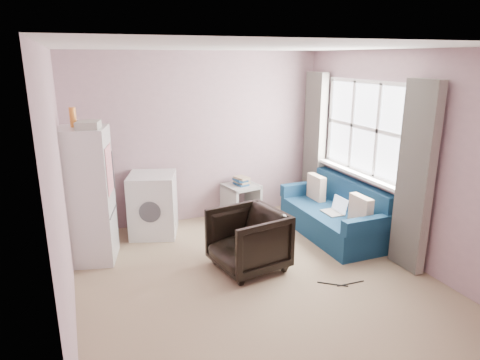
{
  "coord_description": "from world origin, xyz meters",
  "views": [
    {
      "loc": [
        -1.76,
        -3.94,
        2.42
      ],
      "look_at": [
        0.05,
        0.6,
        1.0
      ],
      "focal_mm": 32.0,
      "sensor_mm": 36.0,
      "label": 1
    }
  ],
  "objects_px": {
    "side_table": "(241,198)",
    "sofa": "(336,216)",
    "washing_machine": "(153,203)",
    "fridge": "(87,195)",
    "armchair": "(248,237)"
  },
  "relations": [
    {
      "from": "armchair",
      "to": "washing_machine",
      "type": "height_order",
      "value": "washing_machine"
    },
    {
      "from": "fridge",
      "to": "side_table",
      "type": "height_order",
      "value": "fridge"
    },
    {
      "from": "armchair",
      "to": "washing_machine",
      "type": "relative_size",
      "value": 0.9
    },
    {
      "from": "armchair",
      "to": "sofa",
      "type": "distance_m",
      "value": 1.6
    },
    {
      "from": "side_table",
      "to": "washing_machine",
      "type": "bearing_deg",
      "value": -173.86
    },
    {
      "from": "fridge",
      "to": "sofa",
      "type": "height_order",
      "value": "fridge"
    },
    {
      "from": "side_table",
      "to": "sofa",
      "type": "height_order",
      "value": "sofa"
    },
    {
      "from": "armchair",
      "to": "sofa",
      "type": "xyz_separation_m",
      "value": [
        1.52,
        0.46,
        -0.11
      ]
    },
    {
      "from": "armchair",
      "to": "side_table",
      "type": "bearing_deg",
      "value": 151.42
    },
    {
      "from": "washing_machine",
      "to": "side_table",
      "type": "xyz_separation_m",
      "value": [
        1.38,
        0.15,
        -0.15
      ]
    },
    {
      "from": "side_table",
      "to": "sofa",
      "type": "xyz_separation_m",
      "value": [
        0.98,
        -1.12,
        -0.03
      ]
    },
    {
      "from": "side_table",
      "to": "sofa",
      "type": "relative_size",
      "value": 0.38
    },
    {
      "from": "fridge",
      "to": "sofa",
      "type": "distance_m",
      "value": 3.29
    },
    {
      "from": "washing_machine",
      "to": "side_table",
      "type": "height_order",
      "value": "washing_machine"
    },
    {
      "from": "washing_machine",
      "to": "sofa",
      "type": "bearing_deg",
      "value": -3.99
    }
  ]
}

